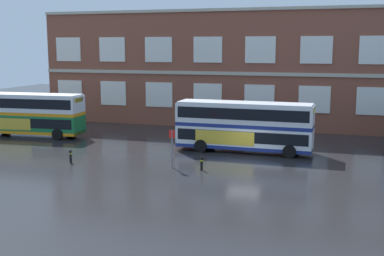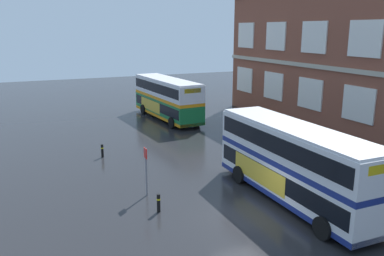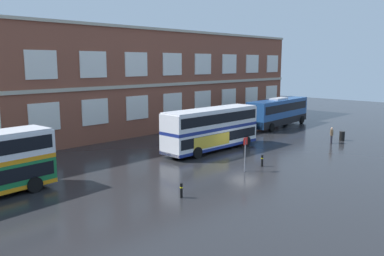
# 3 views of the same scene
# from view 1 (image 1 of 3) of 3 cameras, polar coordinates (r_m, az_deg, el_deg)

# --- Properties ---
(ground_plane) EXTENTS (120.00, 120.00, 0.00)m
(ground_plane) POSITION_cam_1_polar(r_m,az_deg,el_deg) (39.41, 6.57, -3.17)
(ground_plane) COLOR #232326
(brick_terminal_building) EXTENTS (54.53, 8.19, 12.35)m
(brick_terminal_building) POSITION_cam_1_polar(r_m,az_deg,el_deg) (54.14, 11.41, 6.57)
(brick_terminal_building) COLOR brown
(brick_terminal_building) RESTS_ON ground
(double_decker_near) EXTENTS (11.15, 3.44, 4.07)m
(double_decker_near) POSITION_cam_1_polar(r_m,az_deg,el_deg) (50.01, -18.50, 1.58)
(double_decker_near) COLOR #197038
(double_decker_near) RESTS_ON ground
(double_decker_middle) EXTENTS (11.02, 2.94, 4.07)m
(double_decker_middle) POSITION_cam_1_polar(r_m,az_deg,el_deg) (40.39, 6.03, 0.25)
(double_decker_middle) COLOR silver
(double_decker_middle) RESTS_ON ground
(bus_stand_flag) EXTENTS (0.44, 0.10, 2.70)m
(bus_stand_flag) POSITION_cam_1_polar(r_m,az_deg,el_deg) (35.00, -2.32, -1.98)
(bus_stand_flag) COLOR slate
(bus_stand_flag) RESTS_ON ground
(safety_bollard_west) EXTENTS (0.19, 0.19, 0.95)m
(safety_bollard_west) POSITION_cam_1_polar(r_m,az_deg,el_deg) (34.49, 1.11, -4.09)
(safety_bollard_west) COLOR black
(safety_bollard_west) RESTS_ON ground
(safety_bollard_east) EXTENTS (0.19, 0.19, 0.95)m
(safety_bollard_east) POSITION_cam_1_polar(r_m,az_deg,el_deg) (37.79, -13.83, -3.16)
(safety_bollard_east) COLOR black
(safety_bollard_east) RESTS_ON ground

